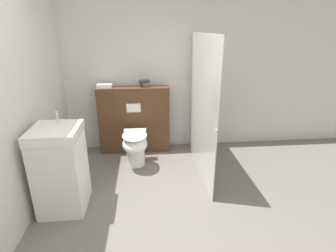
% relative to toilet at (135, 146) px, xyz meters
% --- Properties ---
extents(ground_plane, '(12.00, 12.00, 0.00)m').
position_rel_toilet_xyz_m(ground_plane, '(0.32, -1.61, -0.32)').
color(ground_plane, slate).
extents(wall_back, '(8.00, 0.06, 2.50)m').
position_rel_toilet_xyz_m(wall_back, '(0.32, 0.74, 0.93)').
color(wall_back, silver).
rests_on(wall_back, ground_plane).
extents(partition_panel, '(1.14, 0.22, 1.09)m').
position_rel_toilet_xyz_m(partition_panel, '(-0.02, 0.54, 0.22)').
color(partition_panel, '#51331E').
rests_on(partition_panel, ground_plane).
extents(shower_glass, '(0.04, 1.69, 1.91)m').
position_rel_toilet_xyz_m(shower_glass, '(0.94, -0.14, 0.63)').
color(shower_glass, silver).
rests_on(shower_glass, ground_plane).
extents(toilet, '(0.37, 0.57, 0.53)m').
position_rel_toilet_xyz_m(toilet, '(0.00, 0.00, 0.00)').
color(toilet, white).
rests_on(toilet, ground_plane).
extents(sink_vanity, '(0.50, 0.54, 1.12)m').
position_rel_toilet_xyz_m(sink_vanity, '(-0.79, -0.89, 0.17)').
color(sink_vanity, white).
rests_on(sink_vanity, ground_plane).
extents(hair_drier, '(0.19, 0.07, 0.13)m').
position_rel_toilet_xyz_m(hair_drier, '(0.16, 0.54, 0.86)').
color(hair_drier, '#2D2D33').
rests_on(hair_drier, partition_panel).
extents(folded_towel, '(0.23, 0.14, 0.06)m').
position_rel_toilet_xyz_m(folded_towel, '(-0.45, 0.54, 0.79)').
color(folded_towel, white).
rests_on(folded_towel, partition_panel).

